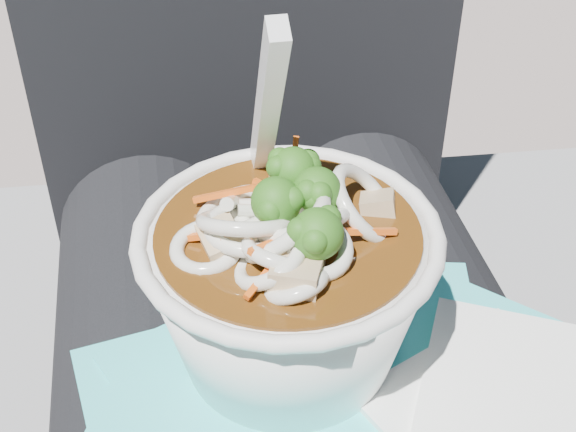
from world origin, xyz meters
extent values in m
cylinder|color=black|center=(0.09, 0.00, 0.56)|extent=(0.14, 0.48, 0.14)
cube|color=#32CFD2|center=(0.01, -0.03, 0.63)|extent=(0.17, 0.17, 0.00)
cube|color=#32CFD2|center=(0.08, -0.04, 0.64)|extent=(0.21, 0.21, 0.00)
cube|color=#32CFD2|center=(-0.07, -0.03, 0.64)|extent=(0.14, 0.12, 0.00)
cube|color=#32CFD2|center=(-0.02, -0.05, 0.64)|extent=(0.21, 0.22, 0.00)
cube|color=#32CFD2|center=(0.03, -0.03, 0.64)|extent=(0.17, 0.18, 0.00)
cube|color=#32CFD2|center=(0.04, -0.01, 0.64)|extent=(0.15, 0.16, 0.00)
cube|color=white|center=(0.09, -0.08, 0.65)|extent=(0.15, 0.15, 0.00)
cube|color=white|center=(0.11, -0.08, 0.65)|extent=(0.17, 0.17, 0.00)
torus|color=white|center=(-0.02, -0.01, 0.73)|extent=(0.16, 0.16, 0.01)
cylinder|color=#452509|center=(-0.02, -0.01, 0.73)|extent=(0.14, 0.14, 0.01)
torus|color=white|center=(-0.02, -0.02, 0.74)|extent=(0.05, 0.07, 0.05)
torus|color=white|center=(-0.03, -0.04, 0.74)|extent=(0.05, 0.06, 0.03)
torus|color=white|center=(-0.04, -0.01, 0.74)|extent=(0.06, 0.05, 0.04)
torus|color=white|center=(-0.02, -0.04, 0.74)|extent=(0.05, 0.05, 0.03)
torus|color=white|center=(-0.03, 0.00, 0.73)|extent=(0.05, 0.04, 0.03)
torus|color=white|center=(-0.02, -0.06, 0.73)|extent=(0.04, 0.04, 0.03)
torus|color=white|center=(-0.01, -0.02, 0.73)|extent=(0.04, 0.04, 0.02)
torus|color=white|center=(-0.03, -0.02, 0.74)|extent=(0.07, 0.07, 0.01)
torus|color=white|center=(-0.06, -0.02, 0.74)|extent=(0.05, 0.05, 0.01)
torus|color=white|center=(0.00, -0.04, 0.74)|extent=(0.05, 0.04, 0.03)
torus|color=white|center=(0.03, -0.01, 0.74)|extent=(0.06, 0.07, 0.05)
torus|color=white|center=(-0.01, 0.00, 0.74)|extent=(0.05, 0.05, 0.04)
torus|color=white|center=(-0.04, 0.00, 0.74)|extent=(0.07, 0.07, 0.02)
torus|color=white|center=(-0.01, -0.02, 0.73)|extent=(0.04, 0.04, 0.02)
torus|color=white|center=(-0.02, 0.00, 0.73)|extent=(0.06, 0.06, 0.03)
torus|color=white|center=(-0.01, -0.02, 0.73)|extent=(0.06, 0.06, 0.03)
torus|color=white|center=(-0.01, -0.02, 0.74)|extent=(0.07, 0.06, 0.04)
cylinder|color=white|center=(-0.02, 0.00, 0.74)|extent=(0.03, 0.01, 0.01)
cylinder|color=white|center=(-0.04, 0.01, 0.74)|extent=(0.02, 0.04, 0.03)
cylinder|color=white|center=(-0.02, -0.02, 0.74)|extent=(0.04, 0.02, 0.02)
cylinder|color=white|center=(-0.02, 0.00, 0.74)|extent=(0.02, 0.03, 0.02)
cylinder|color=olive|center=(0.00, -0.01, 0.74)|extent=(0.01, 0.01, 0.01)
sphere|color=#1D5613|center=(0.00, -0.01, 0.75)|extent=(0.03, 0.03, 0.03)
sphere|color=#1D5613|center=(-0.01, -0.01, 0.76)|extent=(0.01, 0.01, 0.01)
sphere|color=#1D5613|center=(-0.01, -0.01, 0.76)|extent=(0.01, 0.01, 0.01)
sphere|color=#1D5613|center=(0.00, -0.02, 0.76)|extent=(0.01, 0.01, 0.01)
sphere|color=#1D5613|center=(0.00, -0.02, 0.76)|extent=(0.01, 0.01, 0.01)
cylinder|color=olive|center=(-0.01, 0.01, 0.74)|extent=(0.01, 0.01, 0.01)
sphere|color=#1D5613|center=(-0.01, 0.01, 0.75)|extent=(0.03, 0.03, 0.03)
sphere|color=#1D5613|center=(0.00, 0.01, 0.76)|extent=(0.01, 0.01, 0.01)
sphere|color=#1D5613|center=(-0.01, 0.02, 0.76)|extent=(0.01, 0.01, 0.01)
sphere|color=#1D5613|center=(-0.02, 0.01, 0.76)|extent=(0.01, 0.01, 0.01)
sphere|color=#1D5613|center=(0.00, 0.01, 0.76)|extent=(0.01, 0.01, 0.01)
cylinder|color=olive|center=(-0.02, -0.01, 0.74)|extent=(0.01, 0.01, 0.01)
sphere|color=#1D5613|center=(-0.02, -0.01, 0.75)|extent=(0.03, 0.03, 0.03)
sphere|color=#1D5613|center=(-0.02, -0.02, 0.75)|extent=(0.01, 0.01, 0.01)
sphere|color=#1D5613|center=(-0.03, -0.02, 0.75)|extent=(0.01, 0.01, 0.01)
sphere|color=#1D5613|center=(-0.01, -0.02, 0.76)|extent=(0.01, 0.01, 0.01)
sphere|color=#1D5613|center=(-0.01, -0.01, 0.75)|extent=(0.01, 0.01, 0.01)
cylinder|color=olive|center=(-0.01, -0.04, 0.74)|extent=(0.01, 0.01, 0.01)
sphere|color=#1D5613|center=(-0.01, -0.04, 0.75)|extent=(0.03, 0.03, 0.03)
sphere|color=#1D5613|center=(0.00, -0.04, 0.76)|extent=(0.01, 0.01, 0.01)
sphere|color=#1D5613|center=(0.00, -0.03, 0.76)|extent=(0.01, 0.01, 0.01)
sphere|color=#1D5613|center=(-0.01, -0.04, 0.76)|extent=(0.01, 0.01, 0.01)
sphere|color=#1D5613|center=(-0.01, -0.05, 0.76)|extent=(0.01, 0.01, 0.01)
cube|color=#EF5B14|center=(0.02, -0.03, 0.74)|extent=(0.04, 0.01, 0.01)
cube|color=#EF5B14|center=(-0.01, 0.02, 0.75)|extent=(0.01, 0.04, 0.02)
cube|color=#EF5B14|center=(-0.01, 0.01, 0.74)|extent=(0.03, 0.03, 0.01)
cube|color=#EF5B14|center=(-0.05, -0.02, 0.74)|extent=(0.04, 0.02, 0.01)
cube|color=#EF5B14|center=(-0.04, 0.01, 0.74)|extent=(0.04, 0.01, 0.01)
cube|color=#EF5B14|center=(-0.02, -0.03, 0.74)|extent=(0.04, 0.03, 0.01)
cube|color=#EF5B14|center=(-0.05, -0.01, 0.74)|extent=(0.01, 0.04, 0.02)
cube|color=#EF5B14|center=(-0.03, -0.05, 0.74)|extent=(0.03, 0.03, 0.01)
cube|color=tan|center=(0.04, 0.00, 0.73)|extent=(0.02, 0.03, 0.02)
cube|color=tan|center=(-0.01, 0.03, 0.74)|extent=(0.02, 0.02, 0.02)
cube|color=tan|center=(-0.05, -0.02, 0.74)|extent=(0.03, 0.03, 0.02)
cube|color=tan|center=(-0.02, -0.05, 0.74)|extent=(0.03, 0.03, 0.02)
ellipsoid|color=white|center=(-0.02, -0.02, 0.74)|extent=(0.03, 0.04, 0.01)
cube|color=white|center=(-0.02, 0.02, 0.79)|extent=(0.01, 0.08, 0.12)
camera|label=1|loc=(-0.07, -0.33, 0.99)|focal=50.00mm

